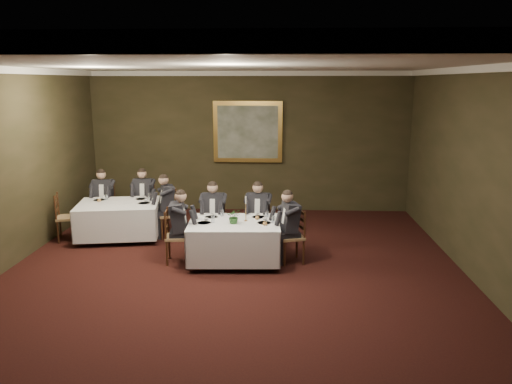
# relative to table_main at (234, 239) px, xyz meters

# --- Properties ---
(ground) EXTENTS (10.00, 10.00, 0.00)m
(ground) POSITION_rel_table_main_xyz_m (0.04, -1.13, -0.45)
(ground) COLOR black
(ground) RESTS_ON ground
(ceiling) EXTENTS (8.00, 10.00, 0.10)m
(ceiling) POSITION_rel_table_main_xyz_m (0.04, -1.13, 3.05)
(ceiling) COLOR silver
(ceiling) RESTS_ON back_wall
(back_wall) EXTENTS (8.00, 0.10, 3.50)m
(back_wall) POSITION_rel_table_main_xyz_m (0.04, 3.87, 1.30)
(back_wall) COLOR #2D2B16
(back_wall) RESTS_ON ground
(front_wall) EXTENTS (8.00, 0.10, 3.50)m
(front_wall) POSITION_rel_table_main_xyz_m (0.04, -6.13, 1.30)
(front_wall) COLOR #2D2B16
(front_wall) RESTS_ON ground
(right_wall) EXTENTS (0.10, 10.00, 3.50)m
(right_wall) POSITION_rel_table_main_xyz_m (4.04, -1.13, 1.30)
(right_wall) COLOR #2D2B16
(right_wall) RESTS_ON ground
(crown_molding) EXTENTS (8.00, 10.00, 0.12)m
(crown_molding) POSITION_rel_table_main_xyz_m (0.04, -1.13, 2.99)
(crown_molding) COLOR white
(crown_molding) RESTS_ON back_wall
(table_main) EXTENTS (1.72, 1.34, 0.67)m
(table_main) POSITION_rel_table_main_xyz_m (0.00, 0.00, 0.00)
(table_main) COLOR #33190E
(table_main) RESTS_ON ground
(table_second) EXTENTS (1.85, 1.52, 0.67)m
(table_second) POSITION_rel_table_main_xyz_m (-2.56, 1.30, 0.00)
(table_second) COLOR #33190E
(table_second) RESTS_ON ground
(chair_main_backleft) EXTENTS (0.45, 0.43, 1.00)m
(chair_main_backleft) POSITION_rel_table_main_xyz_m (-0.48, 0.83, -0.17)
(chair_main_backleft) COLOR #97784D
(chair_main_backleft) RESTS_ON ground
(diner_main_backleft) EXTENTS (0.42, 0.49, 1.35)m
(diner_main_backleft) POSITION_rel_table_main_xyz_m (-0.48, 0.81, 0.06)
(diner_main_backleft) COLOR black
(diner_main_backleft) RESTS_ON chair_main_backleft
(chair_main_backright) EXTENTS (0.48, 0.47, 1.00)m
(chair_main_backright) POSITION_rel_table_main_xyz_m (0.40, 0.87, -0.17)
(chair_main_backright) COLOR #97784D
(chair_main_backright) RESTS_ON ground
(diner_main_backright) EXTENTS (0.45, 0.52, 1.35)m
(diner_main_backright) POSITION_rel_table_main_xyz_m (0.40, 0.86, 0.06)
(diner_main_backright) COLOR black
(diner_main_backright) RESTS_ON chair_main_backright
(chair_main_endleft) EXTENTS (0.47, 0.48, 1.00)m
(chair_main_endleft) POSITION_rel_table_main_xyz_m (-1.04, -0.05, -0.17)
(chair_main_endleft) COLOR #97784D
(chair_main_endleft) RESTS_ON ground
(diner_main_endleft) EXTENTS (0.52, 0.45, 1.35)m
(diner_main_endleft) POSITION_rel_table_main_xyz_m (-1.03, -0.05, 0.06)
(diner_main_endleft) COLOR black
(diner_main_endleft) RESTS_ON chair_main_endleft
(chair_main_endright) EXTENTS (0.53, 0.55, 1.00)m
(chair_main_endright) POSITION_rel_table_main_xyz_m (1.04, 0.05, -0.17)
(chair_main_endright) COLOR #97784D
(chair_main_endright) RESTS_ON ground
(diner_main_endright) EXTENTS (0.58, 0.52, 1.35)m
(diner_main_endright) POSITION_rel_table_main_xyz_m (1.03, 0.05, 0.06)
(diner_main_endright) COLOR black
(diner_main_endright) RESTS_ON chair_main_endright
(chair_sec_backleft) EXTENTS (0.47, 0.45, 1.00)m
(chair_sec_backleft) POSITION_rel_table_main_xyz_m (-3.13, 2.07, -0.17)
(chair_sec_backleft) COLOR #97784D
(chair_sec_backleft) RESTS_ON ground
(diner_sec_backleft) EXTENTS (0.44, 0.51, 1.35)m
(diner_sec_backleft) POSITION_rel_table_main_xyz_m (-3.13, 2.06, 0.06)
(diner_sec_backleft) COLOR black
(diner_sec_backleft) RESTS_ON chair_sec_backleft
(chair_sec_backright) EXTENTS (0.44, 0.42, 1.00)m
(chair_sec_backright) POSITION_rel_table_main_xyz_m (-2.25, 2.21, -0.17)
(chair_sec_backright) COLOR #97784D
(chair_sec_backright) RESTS_ON ground
(diner_sec_backright) EXTENTS (0.42, 0.48, 1.35)m
(diner_sec_backright) POSITION_rel_table_main_xyz_m (-2.25, 2.20, 0.06)
(diner_sec_backright) COLOR black
(diner_sec_backright) RESTS_ON chair_sec_backright
(chair_sec_endright) EXTENTS (0.55, 0.56, 1.00)m
(chair_sec_endright) POSITION_rel_table_main_xyz_m (-1.52, 1.47, -0.17)
(chair_sec_endright) COLOR #97784D
(chair_sec_endright) RESTS_ON ground
(diner_sec_endright) EXTENTS (0.59, 0.54, 1.35)m
(diner_sec_endright) POSITION_rel_table_main_xyz_m (-1.53, 1.47, 0.06)
(diner_sec_endright) COLOR black
(diner_sec_endright) RESTS_ON chair_sec_endright
(chair_sec_endleft) EXTENTS (0.53, 0.54, 1.00)m
(chair_sec_endleft) POSITION_rel_table_main_xyz_m (-3.60, 1.13, -0.17)
(chair_sec_endleft) COLOR #97784D
(chair_sec_endleft) RESTS_ON ground
(centerpiece) EXTENTS (0.27, 0.24, 0.28)m
(centerpiece) POSITION_rel_table_main_xyz_m (0.01, -0.09, 0.46)
(centerpiece) COLOR #2D5926
(centerpiece) RESTS_ON table_main
(candlestick) EXTENTS (0.07, 0.07, 0.47)m
(candlestick) POSITION_rel_table_main_xyz_m (0.21, 0.09, 0.49)
(candlestick) COLOR #C1853B
(candlestick) RESTS_ON table_main
(place_setting_table_main) EXTENTS (0.33, 0.31, 0.14)m
(place_setting_table_main) POSITION_rel_table_main_xyz_m (-0.41, 0.35, 0.35)
(place_setting_table_main) COLOR white
(place_setting_table_main) RESTS_ON table_main
(place_setting_table_second) EXTENTS (0.33, 0.31, 0.14)m
(place_setting_table_second) POSITION_rel_table_main_xyz_m (-3.00, 1.60, 0.35)
(place_setting_table_second) COLOR white
(place_setting_table_second) RESTS_ON table_second
(painting) EXTENTS (1.73, 0.09, 1.52)m
(painting) POSITION_rel_table_main_xyz_m (0.00, 3.81, 1.56)
(painting) COLOR gold
(painting) RESTS_ON back_wall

